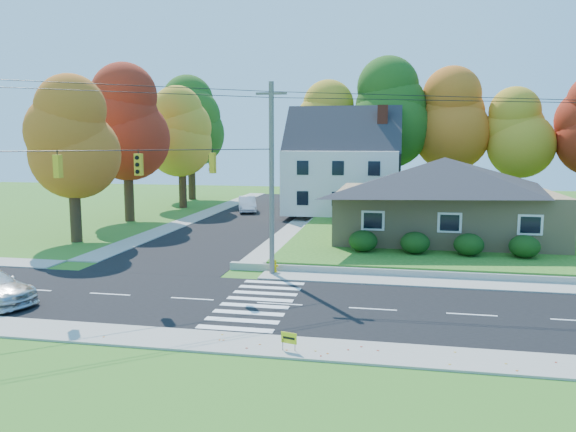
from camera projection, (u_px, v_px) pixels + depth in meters
The scene contains 21 objects.
ground at pixel (280, 304), 24.33m from camera, with size 120.00×120.00×0.00m, color #3D7923.
road_main at pixel (280, 304), 24.33m from camera, with size 90.00×8.00×0.02m, color black.
road_cross at pixel (252, 218), 51.12m from camera, with size 8.00×44.00×0.02m, color black.
sidewalk_north at pixel (299, 276), 29.19m from camera, with size 90.00×2.00×0.08m, color #9C9A90.
sidewalk_south at pixel (250, 344), 19.46m from camera, with size 90.00×2.00×0.08m, color #9C9A90.
lawn at pixel (505, 231), 42.27m from camera, with size 30.00×30.00×0.50m, color #3D7923.
ranch_house at pixel (443, 196), 37.94m from camera, with size 14.60×10.60×5.40m.
colonial_house at pixel (343, 167), 50.93m from camera, with size 10.40×8.40×9.60m.
hedge_row at pixel (442, 244), 32.30m from camera, with size 10.70×1.70×1.27m.
traffic_infrastructure at pixel (282, 183), 24.97m from camera, with size 38.10×10.66×10.00m.
tree_lot_0 at pixel (329, 127), 56.65m from camera, with size 6.72×6.72×12.51m.
tree_lot_1 at pixel (389, 113), 54.37m from camera, with size 7.84×7.84×14.60m.
tree_lot_2 at pixel (452, 120), 54.30m from camera, with size 7.28×7.28×13.56m.
tree_lot_3 at pixel (519, 133), 52.37m from camera, with size 6.16×6.16×11.47m.
tree_west_0 at pixel (72, 138), 38.23m from camera, with size 6.16×6.16×11.47m.
tree_west_1 at pixel (126, 123), 47.97m from camera, with size 7.28×7.28×13.56m.
tree_west_2 at pixel (181, 132), 57.59m from camera, with size 6.72×6.72×12.51m.
tree_west_3 at pixel (191, 122), 65.57m from camera, with size 7.84×7.84×14.60m.
white_car at pixel (247, 204), 55.07m from camera, with size 1.60×4.58×1.51m, color silver.
fire_hydrant at pixel (274, 267), 29.88m from camera, with size 0.44×0.34×0.76m.
yard_sign at pixel (289, 338), 18.72m from camera, with size 0.56×0.17×0.71m.
Camera 1 is at (4.84, -23.08, 7.11)m, focal length 35.00 mm.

